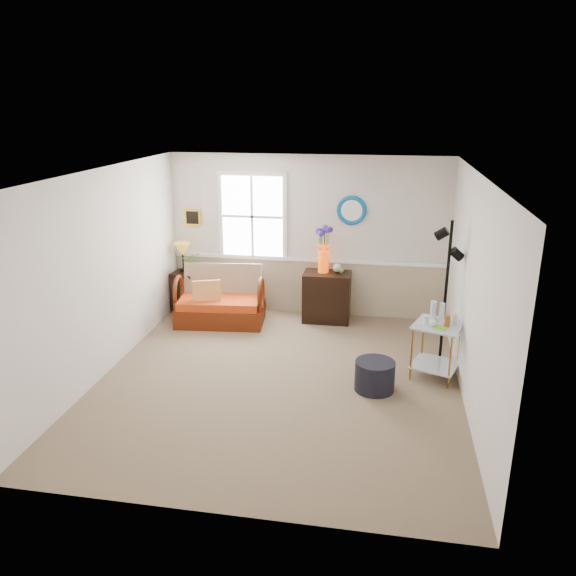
% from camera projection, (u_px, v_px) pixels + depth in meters
% --- Properties ---
extents(floor, '(4.50, 5.00, 0.01)m').
position_uv_depth(floor, '(279.00, 380.00, 7.14)').
color(floor, '#806651').
rests_on(floor, ground).
extents(ceiling, '(4.50, 5.00, 0.01)m').
position_uv_depth(ceiling, '(278.00, 173.00, 6.32)').
color(ceiling, white).
rests_on(ceiling, walls).
extents(walls, '(4.51, 5.01, 2.60)m').
position_uv_depth(walls, '(278.00, 283.00, 6.73)').
color(walls, silver).
rests_on(walls, floor).
extents(wainscot, '(4.46, 0.02, 0.90)m').
position_uv_depth(wainscot, '(307.00, 287.00, 9.32)').
color(wainscot, tan).
rests_on(wainscot, walls).
extents(chair_rail, '(4.46, 0.04, 0.06)m').
position_uv_depth(chair_rail, '(307.00, 259.00, 9.16)').
color(chair_rail, white).
rests_on(chair_rail, walls).
extents(window, '(1.14, 0.06, 1.44)m').
position_uv_depth(window, '(252.00, 217.00, 9.10)').
color(window, white).
rests_on(window, walls).
extents(picture, '(0.28, 0.03, 0.28)m').
position_uv_depth(picture, '(193.00, 217.00, 9.29)').
color(picture, gold).
rests_on(picture, walls).
extents(mirror, '(0.47, 0.07, 0.47)m').
position_uv_depth(mirror, '(352.00, 210.00, 8.80)').
color(mirror, '#1589C9').
rests_on(mirror, walls).
extents(loveseat, '(1.44, 0.91, 0.89)m').
position_uv_depth(loveseat, '(220.00, 296.00, 8.87)').
color(loveseat, '#531D07').
rests_on(loveseat, floor).
extents(throw_pillow, '(0.45, 0.25, 0.44)m').
position_uv_depth(throw_pillow, '(207.00, 294.00, 8.75)').
color(throw_pillow, '#C35B23').
rests_on(throw_pillow, loveseat).
extents(lamp_stand, '(0.43, 0.43, 0.68)m').
position_uv_depth(lamp_stand, '(186.00, 292.00, 9.41)').
color(lamp_stand, black).
rests_on(lamp_stand, floor).
extents(table_lamp, '(0.30, 0.30, 0.49)m').
position_uv_depth(table_lamp, '(183.00, 257.00, 9.27)').
color(table_lamp, '#BD8C1D').
rests_on(table_lamp, lamp_stand).
extents(potted_plant, '(0.38, 0.41, 0.28)m').
position_uv_depth(potted_plant, '(193.00, 265.00, 9.22)').
color(potted_plant, '#427132').
rests_on(potted_plant, lamp_stand).
extents(cabinet, '(0.75, 0.49, 0.80)m').
position_uv_depth(cabinet, '(327.00, 297.00, 8.98)').
color(cabinet, black).
rests_on(cabinet, floor).
extents(flower_vase, '(0.24, 0.24, 0.74)m').
position_uv_depth(flower_vase, '(324.00, 250.00, 8.79)').
color(flower_vase, '#D73F07').
rests_on(flower_vase, cabinet).
extents(side_table, '(0.72, 0.72, 0.72)m').
position_uv_depth(side_table, '(436.00, 351.00, 7.12)').
color(side_table, '#A97330').
rests_on(side_table, floor).
extents(tabletop_items, '(0.53, 0.53, 0.24)m').
position_uv_depth(tabletop_items, '(440.00, 314.00, 7.00)').
color(tabletop_items, silver).
rests_on(tabletop_items, side_table).
extents(floor_lamp, '(0.33, 0.33, 1.97)m').
position_uv_depth(floor_lamp, '(445.00, 296.00, 7.24)').
color(floor_lamp, black).
rests_on(floor_lamp, floor).
extents(ottoman, '(0.63, 0.63, 0.37)m').
position_uv_depth(ottoman, '(375.00, 376.00, 6.84)').
color(ottoman, black).
rests_on(ottoman, floor).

